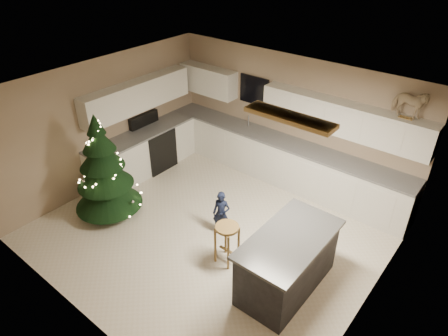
{
  "coord_description": "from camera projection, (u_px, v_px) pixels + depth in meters",
  "views": [
    {
      "loc": [
        3.62,
        -4.13,
        4.71
      ],
      "look_at": [
        0.0,
        0.35,
        1.15
      ],
      "focal_mm": 32.0,
      "sensor_mm": 36.0,
      "label": 1
    }
  ],
  "objects": [
    {
      "name": "cabinetry",
      "position": [
        229.0,
        144.0,
        8.33
      ],
      "size": [
        5.5,
        3.2,
        2.0
      ],
      "color": "silver",
      "rests_on": "ground_plane"
    },
    {
      "name": "toddler",
      "position": [
        221.0,
        213.0,
        6.89
      ],
      "size": [
        0.36,
        0.3,
        0.84
      ],
      "primitive_type": "imported",
      "rotation": [
        0.0,
        0.0,
        0.38
      ],
      "color": "black",
      "rests_on": "ground_plane"
    },
    {
      "name": "christmas_tree",
      "position": [
        104.0,
        175.0,
        7.18
      ],
      "size": [
        1.27,
        1.23,
        2.03
      ],
      "rotation": [
        0.0,
        0.0,
        -0.14
      ],
      "color": "#3F2816",
      "rests_on": "ground_plane"
    },
    {
      "name": "island",
      "position": [
        287.0,
        262.0,
        5.83
      ],
      "size": [
        0.9,
        1.7,
        0.95
      ],
      "color": "black",
      "rests_on": "ground_plane"
    },
    {
      "name": "rocking_horse",
      "position": [
        409.0,
        103.0,
        6.33
      ],
      "size": [
        0.57,
        0.26,
        0.5
      ],
      "rotation": [
        0.0,
        0.0,
        1.57
      ],
      "color": "olive",
      "rests_on": "cabinetry"
    },
    {
      "name": "bar_stool",
      "position": [
        227.0,
        235.0,
        6.24
      ],
      "size": [
        0.37,
        0.37,
        0.72
      ],
      "rotation": [
        0.0,
        0.0,
        0.19
      ],
      "color": "olive",
      "rests_on": "ground_plane"
    },
    {
      "name": "ground_plane",
      "position": [
        212.0,
        230.0,
        7.15
      ],
      "size": [
        5.5,
        5.5,
        0.0
      ],
      "primitive_type": "plane",
      "color": "beige"
    },
    {
      "name": "room_shell",
      "position": [
        211.0,
        145.0,
        6.22
      ],
      "size": [
        5.52,
        5.02,
        2.61
      ],
      "color": "gray",
      "rests_on": "ground_plane"
    }
  ]
}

